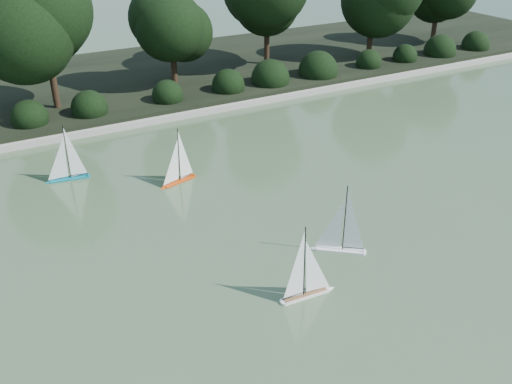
% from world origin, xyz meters
% --- Properties ---
extents(ground, '(80.00, 80.00, 0.00)m').
position_xyz_m(ground, '(0.00, 0.00, 0.00)').
color(ground, '#344D2E').
rests_on(ground, ground).
extents(pond_coping, '(40.00, 0.35, 0.18)m').
position_xyz_m(pond_coping, '(0.00, 9.00, 0.09)').
color(pond_coping, gray).
rests_on(pond_coping, ground).
extents(far_bank, '(40.00, 8.00, 0.30)m').
position_xyz_m(far_bank, '(0.00, 13.00, 0.15)').
color(far_bank, black).
rests_on(far_bank, ground).
extents(tree_line, '(26.31, 3.93, 4.39)m').
position_xyz_m(tree_line, '(1.23, 11.44, 2.64)').
color(tree_line, black).
rests_on(tree_line, ground).
extents(shrub_hedge, '(29.10, 1.10, 1.10)m').
position_xyz_m(shrub_hedge, '(0.00, 9.90, 0.45)').
color(shrub_hedge, black).
rests_on(shrub_hedge, ground).
extents(sailboat_white_a, '(0.95, 0.81, 1.52)m').
position_xyz_m(sailboat_white_a, '(0.00, 0.85, 0.24)').
color(sailboat_white_a, white).
rests_on(sailboat_white_a, ground).
extents(sailboat_white_b, '(1.07, 0.23, 1.46)m').
position_xyz_m(sailboat_white_b, '(-1.19, -0.04, 0.22)').
color(sailboat_white_b, white).
rests_on(sailboat_white_b, ground).
extents(sailboat_orange, '(1.04, 0.42, 1.42)m').
position_xyz_m(sailboat_orange, '(-1.57, 4.99, 0.22)').
color(sailboat_orange, '#D03F0B').
rests_on(sailboat_orange, ground).
extents(sailboat_teal, '(1.08, 0.32, 1.47)m').
position_xyz_m(sailboat_teal, '(-3.81, 6.42, 0.23)').
color(sailboat_teal, '#0C6D7D').
rests_on(sailboat_teal, ground).
extents(race_buoy, '(0.14, 0.14, 0.14)m').
position_xyz_m(race_buoy, '(-1.51, 0.10, 0.00)').
color(race_buoy, '#FC580D').
rests_on(race_buoy, ground).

